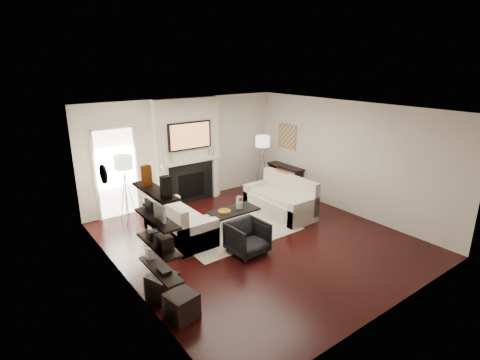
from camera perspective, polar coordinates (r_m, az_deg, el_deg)
room_envelope at (r=7.45m, az=2.75°, el=0.34°), size 6.00×6.00×6.00m
chimney_breast at (r=9.77m, az=-8.01°, el=4.37°), size 1.80×0.25×2.70m
fireplace_surround at (r=9.88m, az=-7.43°, el=-0.46°), size 1.30×0.02×1.04m
firebox at (r=9.89m, az=-7.40°, el=-0.85°), size 0.75×0.02×0.65m
mantel_pilaster_l at (r=9.53m, az=-11.11°, el=-1.13°), size 0.12×0.08×1.10m
mantel_pilaster_r at (r=10.19m, az=-3.83°, el=0.41°), size 0.12×0.08×1.10m
mantel_shelf at (r=9.67m, az=-7.42°, el=2.85°), size 1.70×0.18×0.07m
tv_body at (r=9.54m, az=-7.65°, el=6.72°), size 1.20×0.06×0.70m
tv_screen at (r=9.51m, az=-7.56°, el=6.69°), size 1.10×0.00×0.62m
candlestick_l_tall at (r=9.38m, az=-10.42°, el=3.42°), size 0.04×0.04×0.30m
candlestick_l_short at (r=9.34m, az=-11.13°, el=3.12°), size 0.04×0.04×0.24m
candlestick_r_tall at (r=9.90m, az=-4.72°, el=4.40°), size 0.04×0.04×0.30m
candlestick_r_short at (r=9.97m, az=-4.08°, el=4.34°), size 0.04×0.04×0.24m
hallway_panel at (r=9.23m, az=-18.34°, el=0.93°), size 0.90×0.02×2.10m
door_trim_l at (r=9.09m, az=-21.14°, el=0.36°), size 0.06×0.06×2.16m
door_trim_r at (r=9.37m, az=-15.53°, el=1.42°), size 0.06×0.06×2.16m
door_trim_top at (r=8.98m, az=-18.96°, el=7.51°), size 1.02×0.06×0.06m
rug at (r=8.42m, az=-1.37°, el=-7.36°), size 2.60×2.00×0.01m
loveseat_left_base at (r=8.08m, az=-9.18°, el=-7.12°), size 0.85×1.80×0.42m
loveseat_left_back at (r=7.82m, az=-11.47°, el=-5.59°), size 0.18×1.80×0.80m
loveseat_left_arm_n at (r=7.40m, az=-6.25°, el=-8.66°), size 0.85×0.18×0.60m
loveseat_left_arm_s at (r=8.72m, az=-11.70°, el=-4.73°), size 0.85×0.18×0.60m
loveseat_left_cushion at (r=8.00m, az=-8.95°, el=-5.34°), size 0.63×1.44×0.10m
pillow_left_orange at (r=8.00m, az=-12.49°, el=-3.54°), size 0.10×0.42×0.42m
pillow_left_charcoal at (r=7.50m, az=-10.56°, el=-4.97°), size 0.10×0.40×0.40m
loveseat_right_base at (r=9.18m, az=6.01°, el=-3.90°), size 0.85×1.80×0.42m
loveseat_right_back at (r=9.28m, az=7.59°, el=-1.62°), size 0.18×1.80×0.80m
loveseat_right_arm_n at (r=8.61m, az=9.67°, el=-4.90°), size 0.85×0.18×0.60m
loveseat_right_arm_s at (r=9.71m, az=2.80°, el=-2.01°), size 0.85×0.18×0.60m
loveseat_right_cushion at (r=9.05m, az=5.82°, el=-2.44°), size 0.63×1.44×0.10m
pillow_right_orange at (r=9.42m, az=6.38°, el=0.03°), size 0.10×0.42×0.42m
pillow_right_charcoal at (r=9.02m, az=8.96°, el=-0.95°), size 0.10×0.40×0.40m
coffee_table at (r=8.32m, az=-0.93°, el=-4.71°), size 1.10×0.55×0.04m
coffee_leg_nw at (r=7.98m, az=-2.93°, el=-7.39°), size 0.02×0.02×0.38m
coffee_leg_ne at (r=8.52m, az=2.69°, el=-5.69°), size 0.02×0.02×0.38m
coffee_leg_sw at (r=8.32m, az=-4.63°, el=-6.35°), size 0.02×0.02×0.38m
coffee_leg_se at (r=8.84m, az=0.88°, el=-4.79°), size 0.02×0.02×0.38m
hurricane_glass at (r=8.35m, az=-0.10°, el=-3.46°), size 0.16×0.16×0.27m
hurricane_candle at (r=8.37m, az=-0.10°, el=-3.87°), size 0.11×0.11×0.17m
copper_bowl at (r=8.17m, az=-2.36°, el=-4.81°), size 0.28×0.28×0.05m
armchair at (r=7.28m, az=1.16°, el=-8.56°), size 0.70×0.66×0.70m
lamp_left_post at (r=8.86m, az=-16.86°, el=-2.70°), size 0.02×0.02×1.20m
lamp_left_shade at (r=8.61m, az=-17.36°, el=2.61°), size 0.40×0.40×0.30m
lamp_left_leg_a at (r=8.89m, az=-16.20°, el=-2.56°), size 0.25×0.02×1.23m
lamp_left_leg_b at (r=8.93m, az=-17.41°, el=-2.59°), size 0.14×0.22×1.23m
lamp_left_leg_c at (r=8.76m, az=-16.98°, el=-2.95°), size 0.14×0.22×1.23m
lamp_right_post at (r=10.63m, az=3.38°, el=1.42°), size 0.02×0.02×1.20m
lamp_right_shade at (r=10.42m, az=3.46°, el=5.91°), size 0.40×0.40×0.30m
lamp_right_leg_a at (r=10.69m, az=3.83°, el=1.52°), size 0.25×0.02×1.23m
lamp_right_leg_b at (r=10.66m, az=2.82°, el=1.49°), size 0.14×0.22×1.23m
lamp_right_leg_c at (r=10.52m, az=3.48°, el=1.26°), size 0.14×0.22×1.23m
console_top at (r=10.63m, az=6.95°, el=2.06°), size 0.35×1.20×0.04m
console_leg_n at (r=10.37m, az=8.95°, el=-0.60°), size 0.30×0.04×0.71m
console_leg_s at (r=11.13m, az=4.94°, el=0.82°), size 0.30×0.04×0.71m
wall_art at (r=10.66m, az=7.19°, el=6.62°), size 0.03×0.70×0.70m
shelf_bottom at (r=5.66m, az=-12.02°, el=-13.21°), size 0.25×1.00×0.03m
shelf_lower at (r=5.47m, az=-12.29°, el=-9.60°), size 0.25×1.00×0.04m
shelf_upper at (r=5.30m, az=-12.57°, el=-5.75°), size 0.25×1.00×0.04m
shelf_top at (r=5.16m, az=-12.87°, el=-1.67°), size 0.25×1.00×0.04m
decor_magfile_a at (r=4.80m, az=-11.24°, el=-1.04°), size 0.12×0.10×0.28m
decor_magfile_b at (r=5.32m, az=-14.05°, el=0.63°), size 0.12×0.10×0.28m
decor_frame_a at (r=5.15m, az=-12.13°, el=-4.88°), size 0.04×0.30×0.22m
decor_frame_b at (r=5.46m, az=-13.69°, el=-3.89°), size 0.04×0.22×0.18m
decor_wine_rack at (r=5.26m, az=-11.50°, el=-9.26°), size 0.18×0.25×0.20m
decor_box_small at (r=5.59m, az=-13.17°, el=-8.15°), size 0.15×0.12×0.12m
decor_books at (r=5.54m, az=-11.48°, el=-13.41°), size 0.14×0.20×0.05m
decor_box_tall at (r=5.89m, az=-13.58°, el=-10.80°), size 0.10×0.10×0.18m
clock_rim at (r=6.90m, az=-20.10°, el=0.85°), size 0.04×0.34×0.34m
clock_face at (r=6.90m, az=-19.90°, el=0.89°), size 0.01×0.29×0.29m
ottoman_near at (r=6.22m, az=-11.72°, el=-15.52°), size 0.51×0.51×0.40m
ottoman_far at (r=5.75m, az=-8.89°, el=-18.43°), size 0.46×0.46×0.40m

